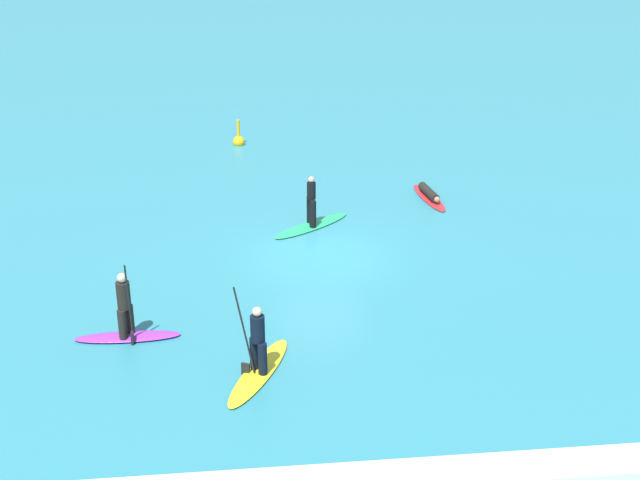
# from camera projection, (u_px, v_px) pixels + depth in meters

# --- Properties ---
(ground_plane) EXTENTS (120.00, 120.00, 0.00)m
(ground_plane) POSITION_uv_depth(u_px,v_px,m) (320.00, 255.00, 26.11)
(ground_plane) COLOR teal
(ground_plane) RESTS_ON ground
(surfer_on_purple_board) EXTENTS (2.61, 0.72, 2.19)m
(surfer_on_purple_board) POSITION_uv_depth(u_px,v_px,m) (126.00, 321.00, 21.27)
(surfer_on_purple_board) COLOR purple
(surfer_on_purple_board) RESTS_ON ground_plane
(surfer_on_red_board) EXTENTS (0.93, 2.89, 0.37)m
(surfer_on_red_board) POSITION_uv_depth(u_px,v_px,m) (429.00, 195.00, 30.53)
(surfer_on_red_board) COLOR red
(surfer_on_red_board) RESTS_ON ground_plane
(surfer_on_green_board) EXTENTS (2.89, 2.46, 1.73)m
(surfer_on_green_board) POSITION_uv_depth(u_px,v_px,m) (311.00, 216.00, 28.04)
(surfer_on_green_board) COLOR #23B266
(surfer_on_green_board) RESTS_ON ground_plane
(surfer_on_yellow_board) EXTENTS (1.92, 3.12, 2.24)m
(surfer_on_yellow_board) POSITION_uv_depth(u_px,v_px,m) (258.00, 357.00, 19.81)
(surfer_on_yellow_board) COLOR yellow
(surfer_on_yellow_board) RESTS_ON ground_plane
(marker_buoy) EXTENTS (0.51, 0.51, 1.20)m
(marker_buoy) POSITION_uv_depth(u_px,v_px,m) (239.00, 141.00, 36.50)
(marker_buoy) COLOR yellow
(marker_buoy) RESTS_ON ground_plane
(wave_crest) EXTENTS (17.90, 0.90, 0.18)m
(wave_crest) POSITION_uv_depth(u_px,v_px,m) (378.00, 479.00, 16.39)
(wave_crest) COLOR white
(wave_crest) RESTS_ON ground_plane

